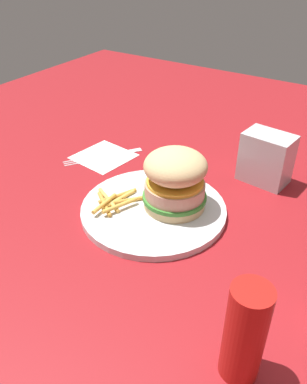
{
  "coord_description": "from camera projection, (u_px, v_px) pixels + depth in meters",
  "views": [
    {
      "loc": [
        -0.49,
        -0.27,
        0.41
      ],
      "look_at": [
        -0.02,
        0.03,
        0.04
      ],
      "focal_mm": 36.98,
      "sensor_mm": 36.0,
      "label": 1
    }
  ],
  "objects": [
    {
      "name": "fries_pile",
      "position": [
        114.0,
        201.0,
        0.68
      ],
      "size": [
        0.1,
        0.09,
        0.01
      ],
      "color": "gold",
      "rests_on": "plate"
    },
    {
      "name": "fork",
      "position": [
        103.0,
        155.0,
        0.85
      ],
      "size": [
        0.15,
        0.11,
        0.0
      ],
      "color": "silver",
      "rests_on": "napkin"
    },
    {
      "name": "napkin_dispenser",
      "position": [
        266.0,
        158.0,
        0.75
      ],
      "size": [
        0.07,
        0.1,
        0.1
      ],
      "primitive_type": "cube",
      "rotation": [
        0.0,
        0.0,
        4.59
      ],
      "color": "#B7BABF",
      "rests_on": "ground_plane"
    },
    {
      "name": "ketchup_bottle",
      "position": [
        245.0,
        333.0,
        0.41
      ],
      "size": [
        0.04,
        0.04,
        0.13
      ],
      "primitive_type": "cylinder",
      "color": "#B21914",
      "rests_on": "ground_plane"
    },
    {
      "name": "ground_plane",
      "position": [
        174.0,
        211.0,
        0.69
      ],
      "size": [
        1.6,
        1.6,
        0.0
      ],
      "primitive_type": "plane",
      "color": "maroon"
    },
    {
      "name": "plate",
      "position": [
        154.0,
        209.0,
        0.68
      ],
      "size": [
        0.25,
        0.25,
        0.01
      ],
      "primitive_type": "cylinder",
      "color": "silver",
      "rests_on": "ground_plane"
    },
    {
      "name": "sandwich",
      "position": [
        177.0,
        179.0,
        0.66
      ],
      "size": [
        0.11,
        0.11,
        0.1
      ],
      "color": "tan",
      "rests_on": "plate"
    },
    {
      "name": "napkin",
      "position": [
        104.0,
        156.0,
        0.85
      ],
      "size": [
        0.12,
        0.12,
        0.0
      ],
      "primitive_type": "cube",
      "rotation": [
        0.0,
        0.0,
        -0.13
      ],
      "color": "white",
      "rests_on": "ground_plane"
    }
  ]
}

